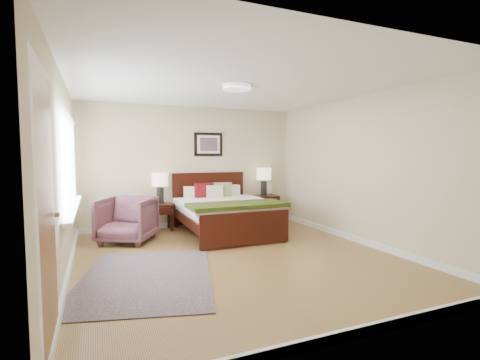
{
  "coord_description": "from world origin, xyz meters",
  "views": [
    {
      "loc": [
        -1.89,
        -4.64,
        1.51
      ],
      "look_at": [
        0.5,
        1.08,
        1.05
      ],
      "focal_mm": 26.0,
      "sensor_mm": 36.0,
      "label": 1
    }
  ],
  "objects_px": {
    "rug_persian": "(146,277)",
    "lamp_right": "(264,177)",
    "lamp_left": "(160,183)",
    "nightstand_right": "(264,206)",
    "nightstand_left": "(161,210)",
    "armchair": "(127,220)",
    "bed": "(224,207)"
  },
  "relations": [
    {
      "from": "nightstand_left",
      "to": "lamp_right",
      "type": "distance_m",
      "value": 2.37
    },
    {
      "from": "lamp_left",
      "to": "rug_persian",
      "type": "relative_size",
      "value": 0.28
    },
    {
      "from": "nightstand_left",
      "to": "lamp_left",
      "type": "height_order",
      "value": "lamp_left"
    },
    {
      "from": "armchair",
      "to": "rug_persian",
      "type": "bearing_deg",
      "value": -58.68
    },
    {
      "from": "lamp_left",
      "to": "armchair",
      "type": "relative_size",
      "value": 0.71
    },
    {
      "from": "nightstand_left",
      "to": "bed",
      "type": "bearing_deg",
      "value": -35.34
    },
    {
      "from": "bed",
      "to": "armchair",
      "type": "relative_size",
      "value": 2.38
    },
    {
      "from": "lamp_left",
      "to": "armchair",
      "type": "height_order",
      "value": "lamp_left"
    },
    {
      "from": "bed",
      "to": "lamp_left",
      "type": "relative_size",
      "value": 3.35
    },
    {
      "from": "bed",
      "to": "lamp_left",
      "type": "height_order",
      "value": "lamp_left"
    },
    {
      "from": "lamp_right",
      "to": "nightstand_left",
      "type": "bearing_deg",
      "value": -179.51
    },
    {
      "from": "lamp_right",
      "to": "rug_persian",
      "type": "bearing_deg",
      "value": -137.92
    },
    {
      "from": "nightstand_right",
      "to": "armchair",
      "type": "xyz_separation_m",
      "value": [
        -2.98,
        -0.73,
        0.03
      ]
    },
    {
      "from": "nightstand_left",
      "to": "rug_persian",
      "type": "bearing_deg",
      "value": -103.58
    },
    {
      "from": "lamp_left",
      "to": "armchair",
      "type": "distance_m",
      "value": 1.16
    },
    {
      "from": "lamp_left",
      "to": "armchair",
      "type": "bearing_deg",
      "value": -133.11
    },
    {
      "from": "nightstand_right",
      "to": "lamp_right",
      "type": "xyz_separation_m",
      "value": [
        0.0,
        0.01,
        0.65
      ]
    },
    {
      "from": "nightstand_left",
      "to": "lamp_left",
      "type": "relative_size",
      "value": 0.87
    },
    {
      "from": "bed",
      "to": "armchair",
      "type": "height_order",
      "value": "bed"
    },
    {
      "from": "lamp_left",
      "to": "rug_persian",
      "type": "distance_m",
      "value": 2.87
    },
    {
      "from": "nightstand_left",
      "to": "armchair",
      "type": "height_order",
      "value": "armchair"
    },
    {
      "from": "nightstand_right",
      "to": "rug_persian",
      "type": "distance_m",
      "value": 3.95
    },
    {
      "from": "rug_persian",
      "to": "lamp_right",
      "type": "bearing_deg",
      "value": 56.64
    },
    {
      "from": "nightstand_right",
      "to": "lamp_right",
      "type": "bearing_deg",
      "value": 90.0
    },
    {
      "from": "bed",
      "to": "nightstand_right",
      "type": "height_order",
      "value": "bed"
    },
    {
      "from": "bed",
      "to": "nightstand_right",
      "type": "xyz_separation_m",
      "value": [
        1.22,
        0.76,
        -0.15
      ]
    },
    {
      "from": "rug_persian",
      "to": "nightstand_left",
      "type": "bearing_deg",
      "value": 90.97
    },
    {
      "from": "nightstand_right",
      "to": "rug_persian",
      "type": "relative_size",
      "value": 0.27
    },
    {
      "from": "bed",
      "to": "nightstand_left",
      "type": "height_order",
      "value": "bed"
    },
    {
      "from": "lamp_left",
      "to": "armchair",
      "type": "xyz_separation_m",
      "value": [
        -0.69,
        -0.74,
        -0.56
      ]
    },
    {
      "from": "lamp_left",
      "to": "nightstand_right",
      "type": "bearing_deg",
      "value": -0.31
    },
    {
      "from": "bed",
      "to": "nightstand_left",
      "type": "relative_size",
      "value": 3.86
    }
  ]
}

